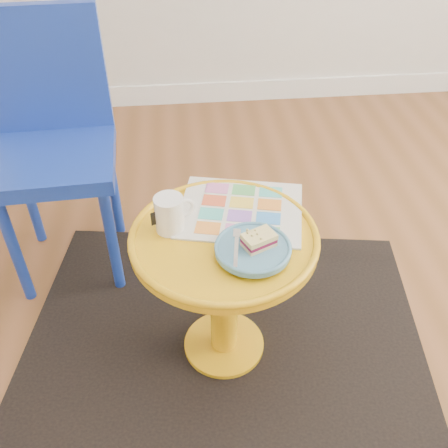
{
  "coord_description": "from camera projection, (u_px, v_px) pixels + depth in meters",
  "views": [
    {
      "loc": [
        -0.59,
        -0.82,
        1.36
      ],
      "look_at": [
        -0.48,
        0.18,
        0.52
      ],
      "focal_mm": 40.0,
      "sensor_mm": 36.0,
      "label": 1
    }
  ],
  "objects": [
    {
      "name": "newspaper",
      "position": [
        241.0,
        210.0,
        1.41
      ],
      "size": [
        0.4,
        0.36,
        0.01
      ],
      "primitive_type": "cube",
      "rotation": [
        0.0,
        0.0,
        -0.23
      ],
      "color": "silver",
      "rests_on": "side_table"
    },
    {
      "name": "fork",
      "position": [
        236.0,
        246.0,
        1.26
      ],
      "size": [
        0.04,
        0.14,
        0.0
      ],
      "rotation": [
        0.0,
        0.0,
        -0.16
      ],
      "color": "silver",
      "rests_on": "plate"
    },
    {
      "name": "plate",
      "position": [
        253.0,
        249.0,
        1.26
      ],
      "size": [
        0.19,
        0.19,
        0.02
      ],
      "color": "teal",
      "rests_on": "newspaper"
    },
    {
      "name": "rug",
      "position": [
        224.0,
        346.0,
        1.64
      ],
      "size": [
        1.45,
        1.29,
        0.01
      ],
      "primitive_type": "cube",
      "rotation": [
        0.0,
        0.0,
        -0.15
      ],
      "color": "black",
      "rests_on": "ground"
    },
    {
      "name": "cake_slice",
      "position": [
        259.0,
        240.0,
        1.25
      ],
      "size": [
        0.09,
        0.08,
        0.04
      ],
      "rotation": [
        0.0,
        0.0,
        0.43
      ],
      "color": "#D3BC8C",
      "rests_on": "plate"
    },
    {
      "name": "room_walls",
      "position": [
        88.0,
        196.0,
        2.18
      ],
      "size": [
        4.0,
        4.0,
        4.0
      ],
      "color": "silver",
      "rests_on": "ground"
    },
    {
      "name": "chair",
      "position": [
        52.0,
        134.0,
        1.68
      ],
      "size": [
        0.42,
        0.42,
        0.91
      ],
      "rotation": [
        0.0,
        0.0,
        0.05
      ],
      "color": "#1834A1",
      "rests_on": "ground"
    },
    {
      "name": "floor",
      "position": [
        385.0,
        382.0,
        1.54
      ],
      "size": [
        4.0,
        4.0,
        0.0
      ],
      "primitive_type": "plane",
      "color": "brown",
      "rests_on": "ground"
    },
    {
      "name": "mug",
      "position": [
        170.0,
        213.0,
        1.32
      ],
      "size": [
        0.11,
        0.08,
        0.1
      ],
      "rotation": [
        0.0,
        0.0,
        0.37
      ],
      "color": "white",
      "rests_on": "side_table"
    },
    {
      "name": "side_table",
      "position": [
        224.0,
        272.0,
        1.42
      ],
      "size": [
        0.51,
        0.51,
        0.48
      ],
      "color": "gold",
      "rests_on": "ground"
    }
  ]
}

